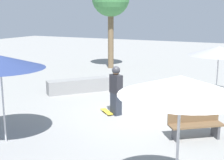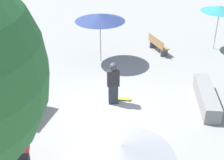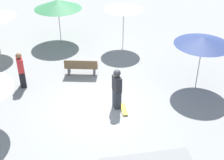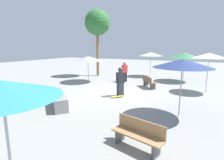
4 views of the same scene
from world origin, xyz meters
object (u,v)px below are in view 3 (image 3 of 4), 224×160
object	(u,v)px
shade_umbrella_white	(124,6)
shade_umbrella_navy	(203,41)
bench_near	(81,67)
shade_umbrella_green	(58,4)
skater_main	(117,88)
skateboard	(124,109)
bystander_watching	(21,70)

from	to	relation	value
shade_umbrella_white	shade_umbrella_navy	distance (m)	5.31
bench_near	shade_umbrella_green	world-z (taller)	shade_umbrella_green
skater_main	shade_umbrella_green	world-z (taller)	shade_umbrella_green
shade_umbrella_navy	skater_main	bearing A→B (deg)	-115.79
skater_main	skateboard	size ratio (longest dim) A/B	2.42
bystander_watching	bench_near	bearing A→B (deg)	-89.69
skater_main	bystander_watching	size ratio (longest dim) A/B	1.04
bench_near	shade_umbrella_navy	world-z (taller)	shade_umbrella_navy
skater_main	shade_umbrella_white	xyz separation A→B (m)	(-3.46, 4.69, 1.46)
skateboard	shade_umbrella_navy	world-z (taller)	shade_umbrella_navy
bench_near	shade_umbrella_navy	size ratio (longest dim) A/B	0.62
shade_umbrella_green	bystander_watching	xyz separation A→B (m)	(2.53, -4.51, -1.40)
shade_umbrella_green	shade_umbrella_navy	xyz separation A→B (m)	(8.58, 0.66, 0.05)
shade_umbrella_white	shade_umbrella_navy	world-z (taller)	shade_umbrella_white
skater_main	bystander_watching	world-z (taller)	skater_main
shade_umbrella_navy	bystander_watching	world-z (taller)	shade_umbrella_navy
bystander_watching	shade_umbrella_white	bearing A→B (deg)	-69.93
skater_main	bench_near	size ratio (longest dim) A/B	1.16
bench_near	shade_umbrella_white	world-z (taller)	shade_umbrella_white
shade_umbrella_green	shade_umbrella_navy	world-z (taller)	shade_umbrella_green
bench_near	bystander_watching	xyz separation A→B (m)	(-1.29, -2.49, 0.43)
bench_near	bystander_watching	bearing A→B (deg)	-155.47
shade_umbrella_navy	bystander_watching	xyz separation A→B (m)	(-6.04, -5.17, -1.45)
skater_main	bench_near	world-z (taller)	skater_main
shade_umbrella_green	bystander_watching	size ratio (longest dim) A/B	1.58
skateboard	bystander_watching	xyz separation A→B (m)	(-4.69, -1.57, 0.79)
bystander_watching	shade_umbrella_navy	bearing A→B (deg)	-111.71
shade_umbrella_green	bystander_watching	world-z (taller)	shade_umbrella_green
shade_umbrella_green	bystander_watching	bearing A→B (deg)	-60.68
skateboard	shade_umbrella_white	bearing A→B (deg)	170.23
shade_umbrella_white	bystander_watching	size ratio (longest dim) A/B	1.51
bench_near	skateboard	bearing A→B (deg)	-53.20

